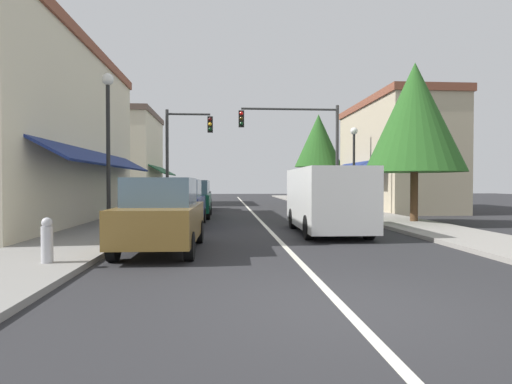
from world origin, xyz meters
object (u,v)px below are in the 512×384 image
Objects in this scene: traffic_signal_left_corner at (182,145)px; street_lamp_left_near at (108,127)px; parked_car_far_left at (197,195)px; tree_right_far at (318,141)px; van_in_lane at (327,198)px; street_lamp_right_mid at (354,156)px; tree_right_near at (415,118)px; traffic_signal_mast_arm at (304,138)px; fire_hydrant at (47,240)px; parked_car_second_left at (179,203)px; parked_car_nearest_left at (162,215)px; parked_car_third_left at (192,199)px.

traffic_signal_left_corner is 11.49m from street_lamp_left_near.
parked_car_far_left is 13.13m from street_lamp_left_near.
van_in_lane is at bearing -101.68° from tree_right_far.
parked_car_far_left is at bearing 146.07° from street_lamp_right_mid.
tree_right_near is at bearing -39.42° from traffic_signal_left_corner.
traffic_signal_mast_arm is 17.61m from fire_hydrant.
van_in_lane is 7.22m from street_lamp_left_near.
parked_car_second_left is 0.71× the size of traffic_signal_left_corner.
fire_hydrant is (-7.84, -15.36, -3.57)m from traffic_signal_mast_arm.
fire_hydrant is at bearing -101.05° from parked_car_second_left.
van_in_lane is 1.19× the size of street_lamp_right_mid.
traffic_signal_mast_arm is 13.14m from street_lamp_left_near.
street_lamp_left_near is at bearing 125.46° from parked_car_nearest_left.
street_lamp_right_mid is at bearing -94.12° from tree_right_far.
traffic_signal_left_corner is at bearing 155.21° from street_lamp_right_mid.
traffic_signal_left_corner reaches higher than parked_car_far_left.
parked_car_second_left is 1.01× the size of parked_car_third_left.
parked_car_nearest_left is 11.48m from tree_right_near.
parked_car_nearest_left is 5.90m from parked_car_second_left.
van_in_lane is at bearing -62.47° from traffic_signal_left_corner.
parked_car_third_left is 15.36m from tree_right_far.
traffic_signal_mast_arm reaches higher than parked_car_far_left.
tree_right_far is (10.75, 19.21, 1.52)m from street_lamp_left_near.
tree_right_far is at bearing 79.20° from van_in_lane.
traffic_signal_left_corner is at bearing 94.71° from parked_car_nearest_left.
van_in_lane is at bearing -146.22° from tree_right_near.
traffic_signal_mast_arm is 0.93× the size of tree_right_near.
street_lamp_right_mid is (1.93, -3.05, -1.14)m from traffic_signal_mast_arm.
parked_car_far_left is 0.69× the size of traffic_signal_mast_arm.
tree_right_near is (4.22, 2.83, 3.10)m from van_in_lane.
traffic_signal_mast_arm is at bearing 67.14° from parked_car_nearest_left.
fire_hydrant is (-0.99, -16.37, -3.24)m from traffic_signal_left_corner.
street_lamp_right_mid is (7.89, 0.15, 2.10)m from parked_car_third_left.
parked_car_nearest_left is at bearing -90.99° from parked_car_far_left.
street_lamp_right_mid is (8.78, -4.05, -0.81)m from traffic_signal_left_corner.
street_lamp_right_mid is at bearing 51.57° from fire_hydrant.
van_in_lane is 0.76× the size of tree_right_far.
tree_right_near reaches higher than traffic_signal_mast_arm.
parked_car_nearest_left is 4.75× the size of fire_hydrant.
fire_hydrant is at bearing -140.66° from van_in_lane.
tree_right_far is at bearing 38.95° from traffic_signal_left_corner.
parked_car_nearest_left is 13.16m from street_lamp_right_mid.
parked_car_nearest_left is at bearing -127.35° from street_lamp_right_mid.
street_lamp_right_mid is (7.88, 10.33, 2.10)m from parked_car_nearest_left.
traffic_signal_left_corner is 12.43m from tree_right_far.
parked_car_third_left is (-0.01, 10.17, 0.00)m from parked_car_nearest_left.
street_lamp_left_near is at bearing -95.61° from traffic_signal_left_corner.
parked_car_third_left is 8.37m from van_in_lane.
parked_car_second_left is at bearing 154.11° from van_in_lane.
street_lamp_left_near is 5.72× the size of fire_hydrant.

